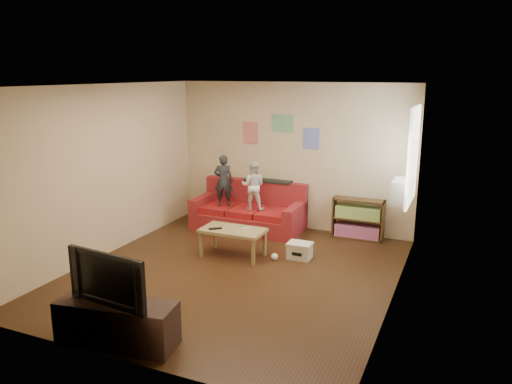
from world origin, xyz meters
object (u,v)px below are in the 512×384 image
at_px(child_a, 223,181).
at_px(file_box, 300,251).
at_px(television, 114,276).
at_px(coffee_table, 233,233).
at_px(bookshelf, 358,221).
at_px(sofa, 250,213).
at_px(child_b, 253,185).
at_px(tv_stand, 117,323).

distance_m(child_a, file_box, 2.20).
distance_m(file_box, television, 3.41).
xyz_separation_m(coffee_table, bookshelf, (1.64, 1.67, -0.07)).
bearing_deg(sofa, coffee_table, -76.06).
distance_m(bookshelf, television, 4.85).
bearing_deg(sofa, child_a, -159.43).
distance_m(child_b, tv_stand, 4.20).
bearing_deg(tv_stand, bookshelf, 62.10).
distance_m(sofa, television, 4.36).
bearing_deg(child_b, tv_stand, 80.77).
bearing_deg(child_a, child_b, 159.28).
bearing_deg(child_a, tv_stand, 80.57).
height_order(child_a, bookshelf, child_a).
bearing_deg(child_a, bookshelf, 168.57).
bearing_deg(sofa, tv_stand, -85.02).
relative_size(file_box, tv_stand, 0.29).
bearing_deg(tv_stand, television, 0.00).
height_order(file_box, television, television).
distance_m(coffee_table, television, 2.91).
bearing_deg(bookshelf, file_box, -114.80).
height_order(child_b, file_box, child_b).
bearing_deg(bookshelf, child_a, -170.71).
bearing_deg(child_a, television, 80.57).
xyz_separation_m(tv_stand, television, (0.00, 0.00, 0.54)).
height_order(child_b, tv_stand, child_b).
relative_size(bookshelf, television, 0.87).
xyz_separation_m(child_b, bookshelf, (1.85, 0.40, -0.56)).
relative_size(bookshelf, tv_stand, 0.69).
relative_size(coffee_table, bookshelf, 1.13).
bearing_deg(coffee_table, child_a, 122.52).
relative_size(sofa, tv_stand, 1.56).
xyz_separation_m(child_a, television, (0.83, -4.15, -0.13)).
bearing_deg(television, file_box, 78.72).
bearing_deg(television, sofa, 100.95).
xyz_separation_m(bookshelf, tv_stand, (-1.62, -4.55, -0.07)).
bearing_deg(file_box, child_b, 142.15).
relative_size(child_b, bookshelf, 1.00).
height_order(child_a, television, child_a).
bearing_deg(coffee_table, sofa, 103.94).
xyz_separation_m(coffee_table, tv_stand, (0.02, -2.88, -0.14)).
xyz_separation_m(bookshelf, television, (-1.62, -4.55, 0.47)).
relative_size(sofa, bookshelf, 2.28).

